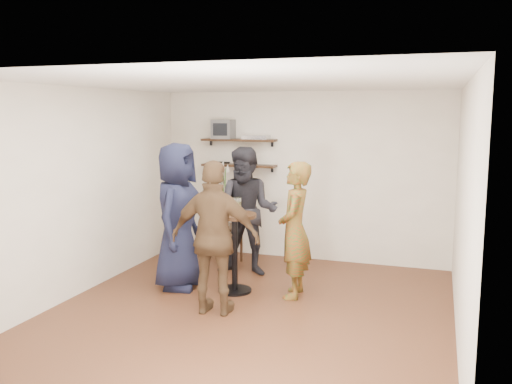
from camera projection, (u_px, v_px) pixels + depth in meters
room at (248, 201)px, 6.04m from camera, size 4.58×5.08×2.68m
shelf_upper at (239, 140)px, 8.50m from camera, size 1.20×0.25×0.04m
shelf_lower at (239, 165)px, 8.56m from camera, size 1.20×0.25×0.04m
crt_monitor at (224, 129)px, 8.56m from camera, size 0.32×0.30×0.30m
dvd_deck at (256, 137)px, 8.40m from camera, size 0.40×0.24×0.06m
radio at (246, 161)px, 8.51m from camera, size 0.22×0.10×0.10m
power_strip at (221, 162)px, 8.71m from camera, size 0.30×0.05×0.03m
side_table at (224, 232)px, 8.17m from camera, size 0.58×0.58×0.59m
vase_lilies at (224, 205)px, 8.11m from camera, size 0.20×0.20×1.01m
drinks_table at (235, 242)px, 6.87m from camera, size 0.56×0.56×1.02m
wine_glass_fl at (229, 203)px, 6.79m from camera, size 0.07×0.07×0.21m
wine_glass_fr at (238, 203)px, 6.76m from camera, size 0.07×0.07×0.21m
wine_glass_bl at (235, 203)px, 6.88m from camera, size 0.06×0.06×0.19m
wine_glass_br at (236, 203)px, 6.80m from camera, size 0.07×0.07×0.20m
person_plaid at (295, 230)px, 6.68m from camera, size 0.47×0.66×1.69m
person_dark at (247, 212)px, 7.58m from camera, size 0.96×0.79×1.81m
person_navy at (177, 216)px, 7.01m from camera, size 0.68×0.98×1.90m
person_brown at (215, 238)px, 6.10m from camera, size 1.06×0.51×1.76m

